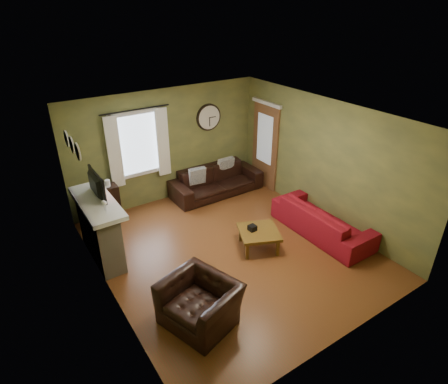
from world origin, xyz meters
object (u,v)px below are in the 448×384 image
coffee_table (259,239)px  sofa_red (322,220)px  bookshelf (103,206)px  sofa_brown (216,181)px  armchair (200,303)px

coffee_table → sofa_red: bearing=-12.6°
bookshelf → sofa_brown: (2.75, -0.14, -0.09)m
sofa_brown → armchair: bearing=-125.9°
sofa_brown → sofa_red: 2.81m
bookshelf → armchair: size_ratio=0.80×
bookshelf → sofa_red: (3.57, -2.82, -0.10)m
bookshelf → sofa_brown: bearing=-2.9°
sofa_red → armchair: size_ratio=2.07×
armchair → bookshelf: bearing=167.7°
coffee_table → bookshelf: bearing=131.1°
bookshelf → coffee_table: size_ratio=1.15×
bookshelf → coffee_table: bearing=-48.9°
sofa_brown → armchair: (-2.41, -3.34, 0.01)m
sofa_brown → armchair: armchair is taller
sofa_brown → armchair: size_ratio=2.14×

